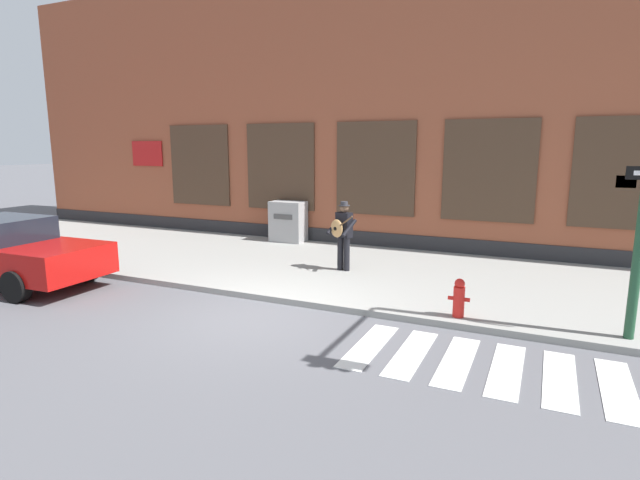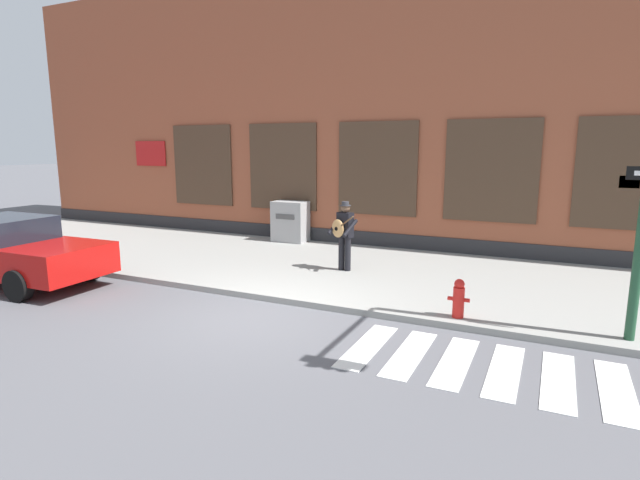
{
  "view_description": "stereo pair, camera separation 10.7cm",
  "coord_description": "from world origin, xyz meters",
  "px_view_note": "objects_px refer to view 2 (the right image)",
  "views": [
    {
      "loc": [
        4.77,
        -7.51,
        3.11
      ],
      "look_at": [
        0.77,
        1.17,
        1.32
      ],
      "focal_mm": 28.0,
      "sensor_mm": 36.0,
      "label": 1
    },
    {
      "loc": [
        4.87,
        -7.47,
        3.11
      ],
      "look_at": [
        0.77,
        1.17,
        1.32
      ],
      "focal_mm": 28.0,
      "sensor_mm": 36.0,
      "label": 2
    }
  ],
  "objects_px": {
    "red_car": "(11,251)",
    "busker": "(344,232)",
    "fire_hydrant": "(459,299)",
    "utility_box": "(290,221)"
  },
  "relations": [
    {
      "from": "red_car",
      "to": "busker",
      "type": "distance_m",
      "value": 7.68
    },
    {
      "from": "busker",
      "to": "fire_hydrant",
      "type": "bearing_deg",
      "value": -35.92
    },
    {
      "from": "red_car",
      "to": "busker",
      "type": "bearing_deg",
      "value": 30.9
    },
    {
      "from": "busker",
      "to": "utility_box",
      "type": "relative_size",
      "value": 1.32
    },
    {
      "from": "red_car",
      "to": "fire_hydrant",
      "type": "relative_size",
      "value": 6.65
    },
    {
      "from": "red_car",
      "to": "utility_box",
      "type": "bearing_deg",
      "value": 62.1
    },
    {
      "from": "busker",
      "to": "utility_box",
      "type": "distance_m",
      "value": 4.13
    },
    {
      "from": "red_car",
      "to": "busker",
      "type": "height_order",
      "value": "busker"
    },
    {
      "from": "busker",
      "to": "utility_box",
      "type": "bearing_deg",
      "value": 137.08
    },
    {
      "from": "busker",
      "to": "utility_box",
      "type": "height_order",
      "value": "busker"
    }
  ]
}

